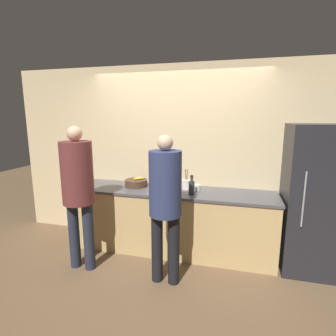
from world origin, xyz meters
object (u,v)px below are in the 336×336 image
refrigerator (316,199)px  person_left (78,185)px  fruit_bowl (136,183)px  utensil_crock (186,184)px  person_center (165,197)px  bottle_dark (192,187)px  cup_white (197,187)px  bottle_red (176,183)px

refrigerator → person_left: bearing=-165.4°
refrigerator → fruit_bowl: size_ratio=5.59×
fruit_bowl → utensil_crock: size_ratio=1.14×
person_center → bottle_dark: 0.63m
person_left → person_center: 1.09m
person_left → cup_white: 1.55m
person_center → utensil_crock: person_center is taller
fruit_bowl → bottle_red: 0.59m
person_left → bottle_dark: 1.40m
person_left → fruit_bowl: (0.43, 0.79, -0.14)m
bottle_red → fruit_bowl: bearing=179.3°
utensil_crock → cup_white: (0.15, -0.03, -0.03)m
fruit_bowl → bottle_red: bearing=-0.7°
bottle_dark → bottle_red: bearing=142.7°
bottle_red → person_left: bearing=-142.6°
bottle_red → bottle_dark: bottle_dark is taller
person_left → cup_white: (1.31, 0.81, -0.15)m
refrigerator → person_center: (-1.68, -0.73, 0.12)m
person_center → bottle_red: (-0.07, 0.79, -0.05)m
person_left → cup_white: bearing=31.8°
refrigerator → person_left: refrigerator is taller
person_left → bottle_red: (1.02, 0.78, -0.11)m
utensil_crock → bottle_red: (-0.14, -0.06, 0.01)m
refrigerator → person_center: 1.84m
bottle_dark → person_left: bearing=-155.4°
bottle_red → bottle_dark: bearing=-37.3°
bottle_dark → cup_white: bottle_dark is taller
refrigerator → fruit_bowl: 2.34m
utensil_crock → bottle_dark: 0.28m
bottle_red → refrigerator: bearing=-1.8°
person_left → fruit_bowl: bearing=61.4°
refrigerator → cup_white: (-1.46, 0.09, 0.02)m
person_left → bottle_dark: bearing=24.6°
fruit_bowl → bottle_dark: 0.87m
person_left → fruit_bowl: size_ratio=5.53×
person_center → refrigerator: bearing=23.6°
fruit_bowl → person_left: bearing=-118.6°
person_center → utensil_crock: (0.07, 0.85, -0.06)m
refrigerator → bottle_dark: refrigerator is taller
refrigerator → bottle_red: (-1.75, 0.06, 0.07)m
fruit_bowl → cup_white: bearing=1.7°
refrigerator → utensil_crock: 1.61m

